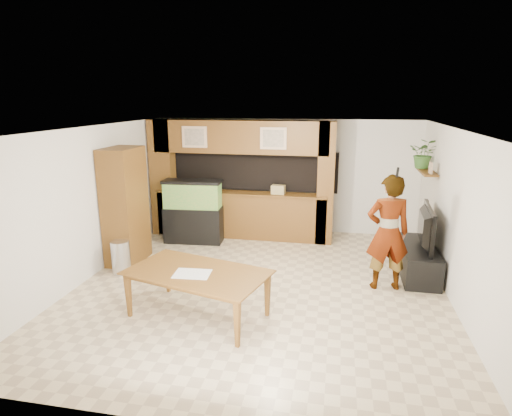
% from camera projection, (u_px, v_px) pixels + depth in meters
% --- Properties ---
extents(floor, '(6.50, 6.50, 0.00)m').
position_uv_depth(floor, '(260.00, 286.00, 7.19)').
color(floor, '#CAB58C').
rests_on(floor, ground).
extents(ceiling, '(6.50, 6.50, 0.00)m').
position_uv_depth(ceiling, '(261.00, 129.00, 6.54)').
color(ceiling, white).
rests_on(ceiling, wall_back).
extents(wall_back, '(6.00, 0.00, 6.00)m').
position_uv_depth(wall_back, '(286.00, 176.00, 9.95)').
color(wall_back, silver).
rests_on(wall_back, floor).
extents(wall_left, '(0.00, 6.50, 6.50)m').
position_uv_depth(wall_left, '(91.00, 203.00, 7.42)').
color(wall_left, silver).
rests_on(wall_left, floor).
extents(wall_right, '(0.00, 6.50, 6.50)m').
position_uv_depth(wall_right, '(460.00, 221.00, 6.31)').
color(wall_right, silver).
rests_on(wall_right, floor).
extents(partition, '(4.20, 0.99, 2.60)m').
position_uv_depth(partition, '(240.00, 178.00, 9.54)').
color(partition, brown).
rests_on(partition, floor).
extents(wall_clock, '(0.05, 0.25, 0.25)m').
position_uv_depth(wall_clock, '(118.00, 160.00, 8.21)').
color(wall_clock, black).
rests_on(wall_clock, wall_left).
extents(wall_shelf, '(0.25, 0.90, 0.04)m').
position_uv_depth(wall_shelf, '(427.00, 172.00, 8.09)').
color(wall_shelf, brown).
rests_on(wall_shelf, wall_right).
extents(pantry_cabinet, '(0.55, 0.90, 2.19)m').
position_uv_depth(pantry_cabinet, '(125.00, 206.00, 8.01)').
color(pantry_cabinet, brown).
rests_on(pantry_cabinet, floor).
extents(trash_can, '(0.33, 0.33, 0.60)m').
position_uv_depth(trash_can, '(121.00, 257.00, 7.64)').
color(trash_can, '#B2B2B7').
rests_on(trash_can, floor).
extents(aquarium, '(1.24, 0.46, 1.37)m').
position_uv_depth(aquarium, '(193.00, 212.00, 9.21)').
color(aquarium, black).
rests_on(aquarium, floor).
extents(tv_stand, '(0.58, 1.58, 0.53)m').
position_uv_depth(tv_stand, '(417.00, 260.00, 7.61)').
color(tv_stand, black).
rests_on(tv_stand, floor).
extents(television, '(0.25, 1.26, 0.72)m').
position_uv_depth(television, '(420.00, 226.00, 7.45)').
color(television, black).
rests_on(television, tv_stand).
extents(photo_frame, '(0.04, 0.16, 0.21)m').
position_uv_depth(photo_frame, '(431.00, 168.00, 7.78)').
color(photo_frame, tan).
rests_on(photo_frame, wall_shelf).
extents(potted_plant, '(0.64, 0.60, 0.58)m').
position_uv_depth(potted_plant, '(424.00, 154.00, 8.31)').
color(potted_plant, '#346026').
rests_on(potted_plant, wall_shelf).
extents(person, '(0.77, 0.57, 1.91)m').
position_uv_depth(person, '(388.00, 233.00, 6.88)').
color(person, '#91724F').
rests_on(person, floor).
extents(microphone, '(0.04, 0.11, 0.18)m').
position_uv_depth(microphone, '(397.00, 173.00, 6.47)').
color(microphone, black).
rests_on(microphone, person).
extents(dining_table, '(2.19, 1.58, 0.69)m').
position_uv_depth(dining_table, '(197.00, 295.00, 6.08)').
color(dining_table, brown).
rests_on(dining_table, floor).
extents(newspaper_a, '(0.52, 0.40, 0.01)m').
position_uv_depth(newspaper_a, '(192.00, 274.00, 5.94)').
color(newspaper_a, silver).
rests_on(newspaper_a, dining_table).
extents(counter_box, '(0.30, 0.22, 0.19)m').
position_uv_depth(counter_box, '(278.00, 190.00, 9.24)').
color(counter_box, '#9E8A56').
rests_on(counter_box, partition).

